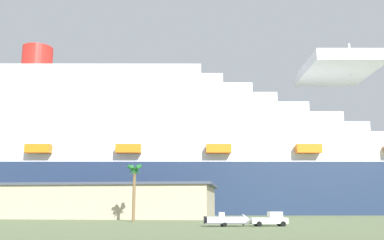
{
  "coord_description": "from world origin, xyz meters",
  "views": [
    {
      "loc": [
        1.0,
        -78.95,
        3.24
      ],
      "look_at": [
        -6.37,
        35.92,
        25.74
      ],
      "focal_mm": 40.73,
      "sensor_mm": 36.0,
      "label": 1
    }
  ],
  "objects": [
    {
      "name": "parked_car_red_hatchback",
      "position": [
        -12.36,
        21.74,
        0.83
      ],
      "size": [
        4.5,
        2.04,
        1.58
      ],
      "color": "red",
      "rests_on": "ground_plane"
    },
    {
      "name": "terminal_building",
      "position": [
        -27.38,
        32.71,
        4.2
      ],
      "size": [
        55.73,
        31.0,
        8.36
      ],
      "color": "#B7A88C",
      "rests_on": "ground_plane"
    },
    {
      "name": "cruise_ship",
      "position": [
        -33.11,
        73.5,
        20.19
      ],
      "size": [
        291.36,
        48.01,
        67.07
      ],
      "color": "#1E2D4C",
      "rests_on": "ground_plane"
    },
    {
      "name": "ground_plane",
      "position": [
        0.0,
        30.0,
        0.0
      ],
      "size": [
        600.0,
        600.0,
        0.0
      ],
      "primitive_type": "plane",
      "color": "#66754C"
    },
    {
      "name": "small_boat_on_trailer",
      "position": [
        2.42,
        -10.33,
        0.96
      ],
      "size": [
        8.16,
        3.04,
        2.15
      ],
      "color": "#595960",
      "rests_on": "ground_plane"
    },
    {
      "name": "palm_tree",
      "position": [
        -15.93,
        6.75,
        8.7
      ],
      "size": [
        3.39,
        3.11,
        11.24
      ],
      "color": "brown",
      "rests_on": "ground_plane"
    },
    {
      "name": "pickup_truck",
      "position": [
        8.69,
        -9.26,
        1.04
      ],
      "size": [
        5.86,
        3.01,
        2.2
      ],
      "color": "white",
      "rests_on": "ground_plane"
    }
  ]
}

